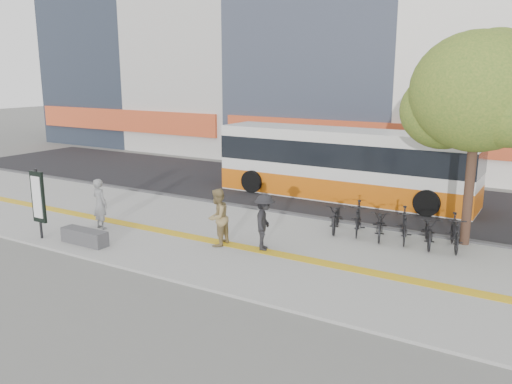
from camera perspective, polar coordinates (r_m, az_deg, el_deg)
The scene contains 13 objects.
ground at distance 15.84m, azimuth -8.44°, elevation -6.21°, with size 120.00×120.00×0.00m, color slate.
sidewalk at distance 16.94m, azimuth -5.23°, elevation -4.69°, with size 40.00×7.00×0.08m, color gray.
tactile_strip at distance 16.55m, azimuth -6.25°, elevation -4.98°, with size 40.00×0.45×0.01m, color gold.
street at distance 23.20m, azimuth 5.75°, elevation 0.11°, with size 40.00×8.00×0.06m, color black.
curb at distance 19.75m, azimuth 0.77°, elevation -1.99°, with size 40.00×0.25×0.14m, color #39393B.
bench at distance 16.68m, azimuth -18.07°, elevation -4.63°, with size 1.60×0.45×0.45m, color #39393B.
signboard at distance 17.45m, azimuth -22.53°, elevation -0.61°, with size 0.55×0.10×2.20m.
street_tree at distance 16.50m, azimuth 22.89°, elevation 9.71°, with size 4.40×3.80×6.31m.
bus at distance 21.81m, azimuth 9.42°, elevation 2.79°, with size 10.54×2.50×2.81m.
bicycle_row at distance 16.75m, azimuth 14.44°, elevation -3.36°, with size 4.71×1.89×1.04m.
seated_woman at distance 17.99m, azimuth -16.55°, elevation -1.24°, with size 0.61×0.40×1.68m, color black.
pedestrian_tan at distance 15.61m, azimuth -4.20°, elevation -2.76°, with size 0.84×0.65×1.72m, color olive.
pedestrian_dark at distance 15.20m, azimuth 0.90°, elevation -3.29°, with size 1.07×0.61×1.66m, color black.
Camera 1 is at (9.60, -11.49, 5.16)m, focal length 36.93 mm.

